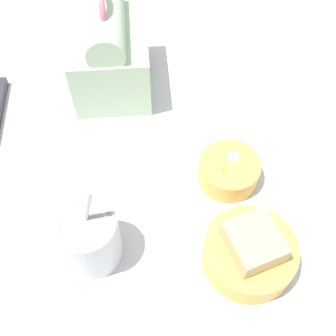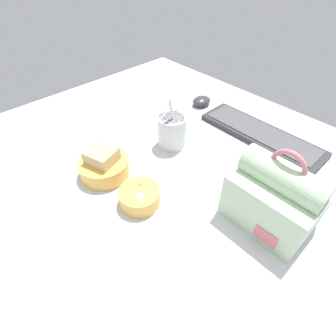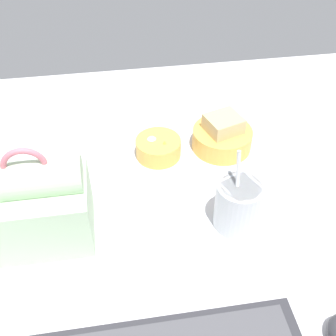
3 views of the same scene
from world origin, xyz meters
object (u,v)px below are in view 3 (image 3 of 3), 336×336
object	(u,v)px
soup_cup	(238,204)
bento_bowl_sandwich	(222,136)
lunch_bag	(37,205)
bento_bowl_snacks	(158,147)

from	to	relation	value
soup_cup	bento_bowl_sandwich	size ratio (longest dim) A/B	1.23
lunch_bag	bento_bowl_snacks	bearing A→B (deg)	-142.04
soup_cup	bento_bowl_snacks	world-z (taller)	soup_cup
lunch_bag	bento_bowl_sandwich	world-z (taller)	lunch_bag
lunch_bag	bento_bowl_snacks	world-z (taller)	lunch_bag
soup_cup	bento_bowl_sandwich	xyz separation A→B (cm)	(-3.02, -22.86, -2.12)
bento_bowl_sandwich	bento_bowl_snacks	bearing A→B (deg)	2.67
lunch_bag	soup_cup	distance (cm)	36.32
lunch_bag	bento_bowl_snacks	size ratio (longest dim) A/B	2.03
lunch_bag	soup_cup	size ratio (longest dim) A/B	1.23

